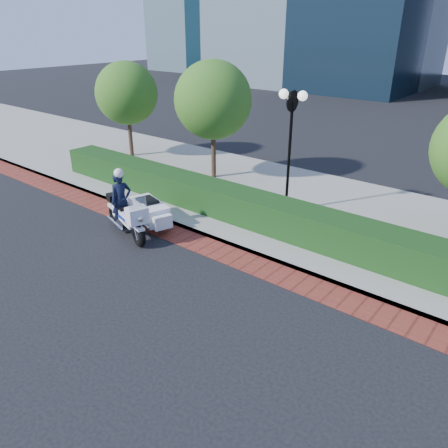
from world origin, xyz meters
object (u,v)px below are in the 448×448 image
Objects in this scene: lamppost at (291,133)px; tree_a at (127,93)px; police_motorcycle at (135,210)px; tree_b at (213,100)px.

tree_a is (-10.00, 1.30, 0.26)m from lamppost.
tree_a reaches higher than lamppost.
tree_a reaches higher than police_motorcycle.
lamppost is 4.71m from tree_b.
tree_b is 6.35m from police_motorcycle.
lamppost is at bearing -7.41° from tree_a.
police_motorcycle is at bearing -76.35° from tree_b.
tree_a is 1.73× the size of police_motorcycle.
police_motorcycle is (1.36, -5.59, -2.68)m from tree_b.
police_motorcycle is at bearing -126.21° from lamppost.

